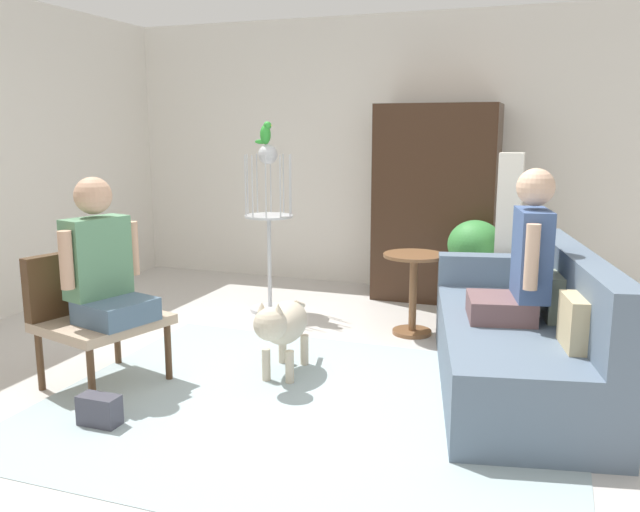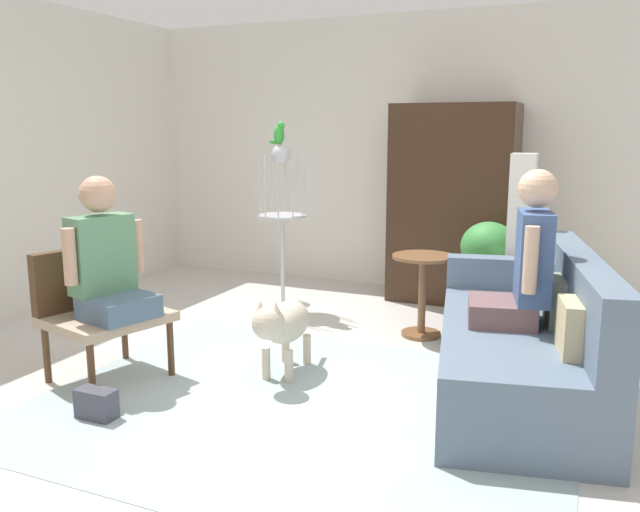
# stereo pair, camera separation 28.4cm
# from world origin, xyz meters

# --- Properties ---
(ground_plane) EXTENTS (7.40, 7.40, 0.00)m
(ground_plane) POSITION_xyz_m (0.00, 0.00, 0.00)
(ground_plane) COLOR beige
(back_wall) EXTENTS (6.77, 0.12, 2.71)m
(back_wall) POSITION_xyz_m (0.00, 2.94, 1.35)
(back_wall) COLOR silver
(back_wall) RESTS_ON ground
(area_rug) EXTENTS (3.06, 2.45, 0.01)m
(area_rug) POSITION_xyz_m (0.03, -0.26, 0.00)
(area_rug) COLOR #9EB2B7
(area_rug) RESTS_ON ground
(couch) EXTENTS (1.26, 2.15, 0.88)m
(couch) POSITION_xyz_m (1.19, 0.47, 0.31)
(couch) COLOR slate
(couch) RESTS_ON ground
(armchair) EXTENTS (0.78, 0.82, 0.84)m
(armchair) POSITION_xyz_m (-1.41, -0.33, 0.50)
(armchair) COLOR #4C331E
(armchair) RESTS_ON ground
(person_on_couch) EXTENTS (0.52, 0.55, 0.92)m
(person_on_couch) POSITION_xyz_m (1.16, 0.43, 0.83)
(person_on_couch) COLOR brown
(person_on_armchair) EXTENTS (0.53, 0.54, 0.88)m
(person_on_armchair) POSITION_xyz_m (-1.27, -0.37, 0.80)
(person_on_armchair) COLOR #4A6279
(round_end_table) EXTENTS (0.48, 0.48, 0.65)m
(round_end_table) POSITION_xyz_m (0.31, 1.34, 0.40)
(round_end_table) COLOR brown
(round_end_table) RESTS_ON ground
(dog) EXTENTS (0.30, 0.82, 0.56)m
(dog) POSITION_xyz_m (-0.30, 0.15, 0.35)
(dog) COLOR beige
(dog) RESTS_ON ground
(bird_cage_stand) EXTENTS (0.42, 0.42, 1.47)m
(bird_cage_stand) POSITION_xyz_m (-1.02, 1.58, 0.78)
(bird_cage_stand) COLOR silver
(bird_cage_stand) RESTS_ON ground
(parrot) EXTENTS (0.17, 0.10, 0.19)m
(parrot) POSITION_xyz_m (-1.04, 1.58, 1.56)
(parrot) COLOR green
(parrot) RESTS_ON bird_cage_stand
(potted_plant) EXTENTS (0.46, 0.46, 0.86)m
(potted_plant) POSITION_xyz_m (0.72, 1.89, 0.55)
(potted_plant) COLOR #996047
(potted_plant) RESTS_ON ground
(column_lamp) EXTENTS (0.20, 0.20, 1.43)m
(column_lamp) POSITION_xyz_m (0.99, 1.58, 0.71)
(column_lamp) COLOR #4C4742
(column_lamp) RESTS_ON ground
(armoire_cabinet) EXTENTS (1.11, 0.56, 1.83)m
(armoire_cabinet) POSITION_xyz_m (0.27, 2.53, 0.91)
(armoire_cabinet) COLOR #382316
(armoire_cabinet) RESTS_ON ground
(handbag) EXTENTS (0.23, 0.12, 0.17)m
(handbag) POSITION_xyz_m (-0.96, -0.86, 0.09)
(handbag) COLOR #3F3F4C
(handbag) RESTS_ON ground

